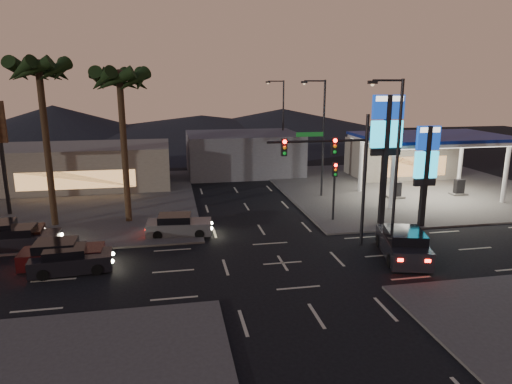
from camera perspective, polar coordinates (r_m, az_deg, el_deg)
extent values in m
plane|color=black|center=(25.73, 3.34, -8.86)|extent=(140.00, 140.00, 0.00)
cube|color=#47443F|center=(45.81, 18.05, 0.62)|extent=(24.00, 24.00, 0.12)
cube|color=#47443F|center=(41.48, -24.56, -1.26)|extent=(24.00, 24.00, 0.12)
cylinder|color=silver|center=(36.95, 16.67, 1.60)|extent=(0.36, 0.36, 5.00)
cylinder|color=silver|center=(42.47, 28.76, 1.99)|extent=(0.36, 0.36, 5.00)
cylinder|color=silver|center=(42.26, 12.97, 3.28)|extent=(0.36, 0.36, 5.00)
cylinder|color=silver|center=(47.16, 24.20, 3.47)|extent=(0.36, 0.36, 5.00)
cube|color=silver|center=(41.58, 21.20, 6.31)|extent=(12.00, 8.00, 0.50)
cube|color=white|center=(41.61, 21.17, 5.90)|extent=(11.60, 7.60, 0.06)
cube|color=navy|center=(41.56, 21.22, 6.51)|extent=(12.20, 8.20, 0.25)
cube|color=black|center=(40.82, 17.10, 0.22)|extent=(0.80, 0.50, 1.40)
cube|color=black|center=(43.92, 24.04, 0.55)|extent=(0.80, 0.50, 1.40)
cube|color=#726B5B|center=(50.71, 17.52, 4.10)|extent=(10.00, 6.00, 4.00)
cube|color=black|center=(32.40, 15.79, 3.64)|extent=(0.35, 0.35, 9.00)
cube|color=navy|center=(32.01, 16.22, 10.17)|extent=(2.20, 0.30, 1.60)
cube|color=white|center=(31.98, 16.28, 11.16)|extent=(1.98, 0.32, 0.35)
cube|color=#17B3DC|center=(32.15, 16.01, 6.97)|extent=(2.20, 0.30, 1.80)
cube|color=black|center=(32.30, 15.87, 4.86)|extent=(2.09, 0.28, 0.50)
cube|color=black|center=(32.92, 20.35, 1.68)|extent=(0.35, 0.35, 7.00)
cube|color=navy|center=(32.51, 20.74, 6.34)|extent=(1.60, 0.30, 1.60)
cube|color=white|center=(32.46, 20.82, 7.30)|extent=(1.44, 0.32, 0.35)
cube|color=#17B3DC|center=(32.76, 20.48, 3.22)|extent=(1.60, 0.30, 1.80)
cube|color=black|center=(32.98, 20.30, 1.17)|extent=(1.52, 0.28, 0.50)
cylinder|color=black|center=(28.12, 13.39, 1.29)|extent=(0.20, 0.20, 8.00)
cylinder|color=black|center=(26.62, 7.74, 6.32)|extent=(6.00, 0.14, 0.14)
cube|color=#0C3F14|center=(26.42, 6.73, 7.17)|extent=(1.60, 0.05, 0.25)
cube|color=black|center=(26.99, 9.74, 5.70)|extent=(0.32, 0.25, 1.00)
sphere|color=#FF0C07|center=(26.81, 9.88, 6.35)|extent=(0.22, 0.22, 0.22)
sphere|color=orange|center=(26.85, 9.85, 5.66)|extent=(0.20, 0.20, 0.20)
sphere|color=#0CB226|center=(26.89, 9.83, 4.96)|extent=(0.20, 0.20, 0.20)
cube|color=black|center=(26.09, 3.53, 5.61)|extent=(0.32, 0.25, 1.00)
sphere|color=#FF0C07|center=(25.91, 3.62, 6.28)|extent=(0.22, 0.22, 0.22)
sphere|color=orange|center=(25.95, 3.61, 5.56)|extent=(0.20, 0.20, 0.20)
sphere|color=#0CB226|center=(26.00, 3.60, 4.84)|extent=(0.20, 0.20, 0.20)
cylinder|color=black|center=(33.06, 9.70, -0.28)|extent=(0.16, 0.16, 4.00)
cube|color=black|center=(32.69, 9.83, 2.79)|extent=(0.32, 0.25, 1.00)
sphere|color=#FF0C07|center=(32.49, 9.94, 3.31)|extent=(0.22, 0.22, 0.22)
sphere|color=orange|center=(32.55, 9.92, 2.74)|extent=(0.20, 0.20, 0.20)
sphere|color=#0CB226|center=(32.61, 9.89, 2.17)|extent=(0.20, 0.20, 0.20)
cylinder|color=black|center=(27.70, 17.18, 2.98)|extent=(0.18, 0.18, 10.00)
cylinder|color=black|center=(26.87, 16.18, 13.26)|extent=(1.80, 0.12, 0.12)
cube|color=black|center=(26.48, 14.38, 13.15)|extent=(0.50, 0.25, 0.18)
sphere|color=#FFCC8C|center=(26.48, 14.36, 12.89)|extent=(0.20, 0.20, 0.20)
cylinder|color=black|center=(39.51, 8.39, 6.45)|extent=(0.18, 0.18, 10.00)
cylinder|color=black|center=(38.93, 7.36, 13.61)|extent=(1.80, 0.12, 0.12)
cube|color=black|center=(38.66, 6.05, 13.50)|extent=(0.50, 0.25, 0.18)
sphere|color=#FFCC8C|center=(38.67, 6.05, 13.32)|extent=(0.20, 0.20, 0.20)
cylinder|color=black|center=(52.86, 3.40, 8.34)|extent=(0.18, 0.18, 10.00)
cylinder|color=black|center=(52.43, 2.50, 13.67)|extent=(1.80, 0.12, 0.12)
cube|color=black|center=(52.23, 1.51, 13.57)|extent=(0.50, 0.25, 0.18)
sphere|color=#FFCC8C|center=(52.23, 1.51, 13.44)|extent=(0.20, 0.20, 0.20)
cylinder|color=black|center=(33.02, -16.13, 4.85)|extent=(0.44, 0.44, 10.20)
sphere|color=black|center=(32.68, -16.73, 13.71)|extent=(0.90, 0.90, 0.90)
cone|color=black|center=(32.58, -14.36, 13.33)|extent=(0.90, 2.74, 1.91)
cone|color=black|center=(33.53, -14.94, 13.30)|extent=(2.57, 2.57, 1.91)
cone|color=black|center=(33.98, -16.48, 13.20)|extent=(2.74, 0.90, 1.91)
cone|color=black|center=(33.69, -18.14, 13.09)|extent=(2.57, 2.57, 1.91)
cone|color=black|center=(32.83, -19.01, 13.03)|extent=(0.90, 2.74, 1.91)
cone|color=black|center=(31.87, -18.54, 13.07)|extent=(2.57, 2.57, 1.91)
cone|color=black|center=(31.39, -16.92, 13.18)|extent=(2.74, 0.90, 1.91)
cone|color=black|center=(31.69, -15.16, 13.29)|extent=(2.57, 2.57, 1.91)
cylinder|color=black|center=(33.82, -24.65, 4.86)|extent=(0.44, 0.44, 10.80)
sphere|color=black|center=(33.54, -25.58, 14.00)|extent=(0.90, 0.90, 0.90)
cone|color=black|center=(33.24, -23.30, 13.71)|extent=(0.90, 2.74, 1.91)
cone|color=black|center=(34.22, -23.61, 13.64)|extent=(2.57, 2.57, 1.91)
cone|color=black|center=(34.80, -24.99, 13.50)|extent=(2.74, 0.90, 1.91)
cone|color=black|center=(34.65, -26.65, 13.33)|extent=(2.57, 2.57, 1.91)
cone|color=black|center=(33.87, -27.71, 13.25)|extent=(0.90, 2.74, 1.91)
cone|color=black|center=(32.88, -27.51, 13.31)|extent=(2.57, 2.57, 1.91)
cone|color=black|center=(32.27, -26.10, 13.47)|extent=(2.74, 0.90, 1.91)
cone|color=black|center=(32.43, -24.32, 13.64)|extent=(2.57, 2.57, 1.91)
cylinder|color=black|center=(38.62, -28.87, 1.72)|extent=(0.30, 0.30, 6.00)
cube|color=#726B5B|center=(46.42, -20.71, 3.02)|extent=(16.00, 8.00, 4.00)
cube|color=#4C4C51|center=(50.25, -1.64, 4.87)|extent=(12.00, 9.00, 4.40)
cone|color=black|center=(85.47, -23.92, 7.87)|extent=(40.00, 40.00, 6.00)
cone|color=black|center=(85.94, 3.35, 8.69)|extent=(50.00, 50.00, 5.00)
cone|color=black|center=(83.61, -6.78, 8.14)|extent=(60.00, 60.00, 4.00)
cube|color=black|center=(26.30, -22.03, -8.17)|extent=(4.24, 2.06, 0.84)
cube|color=black|center=(26.14, -22.75, -7.05)|extent=(2.18, 1.75, 0.61)
cylinder|color=black|center=(26.98, -19.04, -7.84)|extent=(0.61, 0.27, 0.60)
cylinder|color=black|center=(25.50, -19.22, -9.12)|extent=(0.61, 0.27, 0.60)
cylinder|color=black|center=(27.30, -24.56, -8.10)|extent=(0.61, 0.27, 0.60)
cylinder|color=black|center=(25.84, -25.08, -9.37)|extent=(0.61, 0.27, 0.60)
sphere|color=#FFF2BF|center=(26.61, -17.50, -7.37)|extent=(0.21, 0.21, 0.21)
sphere|color=#FFF2BF|center=(25.57, -17.56, -8.25)|extent=(0.21, 0.21, 0.21)
cube|color=#FF140A|center=(27.10, -26.28, -7.64)|extent=(0.09, 0.24, 0.13)
cube|color=#FF140A|center=(26.07, -26.71, -8.50)|extent=(0.09, 0.24, 0.13)
cube|color=black|center=(27.26, -23.02, -7.44)|extent=(4.30, 1.83, 0.88)
cube|color=black|center=(27.13, -23.74, -6.29)|extent=(2.16, 1.67, 0.63)
cylinder|color=black|center=(27.85, -19.87, -7.21)|extent=(0.63, 0.24, 0.62)
cylinder|color=black|center=(26.32, -20.39, -8.47)|extent=(0.63, 0.24, 0.62)
cylinder|color=black|center=(28.41, -25.36, -7.32)|extent=(0.63, 0.24, 0.62)
cylinder|color=black|center=(26.92, -26.19, -8.55)|extent=(0.63, 0.24, 0.62)
sphere|color=#FFF2BF|center=(27.40, -18.37, -6.77)|extent=(0.21, 0.21, 0.21)
sphere|color=#FFF2BF|center=(26.32, -18.67, -7.64)|extent=(0.21, 0.21, 0.21)
cube|color=#FF140A|center=(28.28, -27.09, -6.80)|extent=(0.08, 0.24, 0.14)
cube|color=#FF140A|center=(27.23, -27.74, -7.64)|extent=(0.08, 0.24, 0.14)
cube|color=#545456|center=(30.42, -9.55, -4.39)|extent=(4.31, 2.14, 0.85)
cube|color=black|center=(30.27, -10.13, -3.38)|extent=(2.23, 1.80, 0.62)
cylinder|color=black|center=(31.18, -7.00, -4.28)|extent=(0.62, 0.28, 0.61)
cylinder|color=black|center=(29.65, -7.08, -5.23)|extent=(0.62, 0.28, 0.61)
cylinder|color=black|center=(31.38, -11.85, -4.35)|extent=(0.62, 0.28, 0.61)
cylinder|color=black|center=(29.86, -12.19, -5.30)|extent=(0.62, 0.28, 0.61)
sphere|color=#FFF2BF|center=(30.85, -5.62, -3.88)|extent=(0.21, 0.21, 0.21)
sphere|color=#FFF2BF|center=(29.77, -5.62, -4.53)|extent=(0.21, 0.21, 0.21)
cube|color=#FF140A|center=(31.15, -13.32, -3.87)|extent=(0.10, 0.24, 0.13)
cube|color=#FF140A|center=(30.07, -13.61, -4.52)|extent=(0.10, 0.24, 0.13)
cube|color=black|center=(30.91, -27.19, -5.45)|extent=(4.24, 1.81, 0.86)
cube|color=black|center=(30.82, -27.82, -4.45)|extent=(2.12, 1.65, 0.62)
cylinder|color=black|center=(31.37, -24.39, -5.31)|extent=(0.62, 0.24, 0.61)
cylinder|color=black|center=(29.87, -25.07, -6.30)|extent=(0.62, 0.24, 0.61)
cylinder|color=black|center=(32.11, -29.07, -5.41)|extent=(0.62, 0.24, 0.61)
sphere|color=#FFF2BF|center=(30.89, -23.15, -4.91)|extent=(0.21, 0.21, 0.21)
sphere|color=#FFF2BF|center=(29.83, -23.58, -5.59)|extent=(0.21, 0.21, 0.21)
cube|color=black|center=(31.77, -29.38, -5.06)|extent=(5.05, 2.52, 1.00)
cylinder|color=black|center=(32.39, -26.30, -4.84)|extent=(0.73, 0.33, 0.71)
cylinder|color=black|center=(30.63, -26.86, -5.92)|extent=(0.73, 0.33, 0.71)
sphere|color=#FFF2BF|center=(31.89, -24.87, -4.35)|extent=(0.24, 0.24, 0.24)
sphere|color=#FFF2BF|center=(30.63, -25.21, -5.09)|extent=(0.24, 0.24, 0.24)
cube|color=black|center=(27.63, 17.83, -6.49)|extent=(3.41, 5.47, 1.04)
cube|color=black|center=(27.09, 18.10, -5.36)|extent=(2.57, 2.97, 0.75)
cylinder|color=black|center=(29.01, 15.18, -5.90)|extent=(0.46, 0.79, 0.74)
cylinder|color=black|center=(29.44, 18.96, -5.89)|extent=(0.46, 0.79, 0.74)
cylinder|color=black|center=(26.03, 16.46, -8.26)|extent=(0.46, 0.79, 0.74)
cylinder|color=black|center=(26.52, 20.66, -8.19)|extent=(0.46, 0.79, 0.74)
cube|color=#FF140A|center=(25.10, 17.61, -8.10)|extent=(0.30, 0.17, 0.16)
cube|color=#FF140A|center=(25.45, 20.68, -8.05)|extent=(0.30, 0.17, 0.16)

